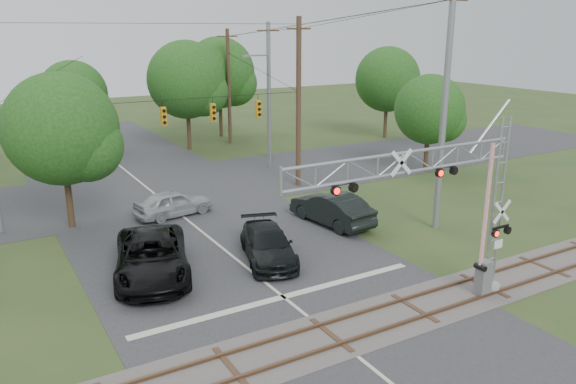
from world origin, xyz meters
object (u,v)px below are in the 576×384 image
car_dark (268,245)px  streetlight (267,105)px  traffic_signal_span (178,114)px  sedan_silver (173,203)px  crossing_gantry (444,199)px  pickup_black (152,256)px

car_dark → streetlight: (8.76, 16.28, 4.25)m
traffic_signal_span → car_dark: size_ratio=3.61×
traffic_signal_span → sedan_silver: (-1.32, -2.03, -4.95)m
crossing_gantry → sedan_silver: (-5.13, 16.33, -3.79)m
car_dark → streetlight: streetlight is taller
crossing_gantry → sedan_silver: 17.54m
sedan_silver → streetlight: size_ratio=0.51×
crossing_gantry → streetlight: size_ratio=1.19×
crossing_gantry → sedan_silver: size_ratio=2.31×
traffic_signal_span → sedan_silver: size_ratio=4.18×
pickup_black → car_dark: 5.44m
sedan_silver → traffic_signal_span: bearing=-42.3°
sedan_silver → pickup_black: bearing=145.4°
traffic_signal_span → sedan_silver: 5.51m
pickup_black → streetlight: streetlight is taller
sedan_silver → streetlight: 13.63m
crossing_gantry → pickup_black: size_ratio=1.57×
crossing_gantry → streetlight: bearing=77.4°
crossing_gantry → sedan_silver: crossing_gantry is taller
car_dark → sedan_silver: size_ratio=1.16×
traffic_signal_span → streetlight: bearing=31.4°
traffic_signal_span → sedan_silver: traffic_signal_span is taller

